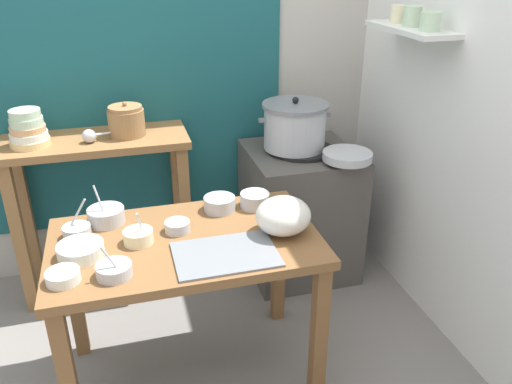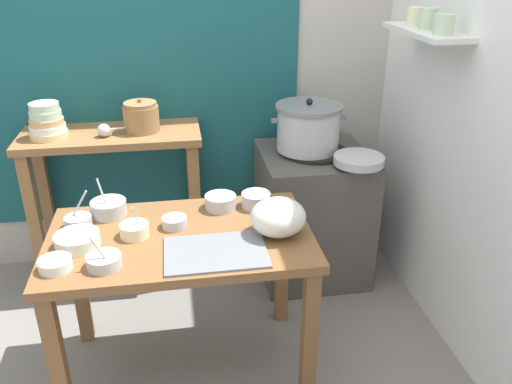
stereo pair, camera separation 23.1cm
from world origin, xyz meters
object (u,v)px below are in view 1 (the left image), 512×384
at_px(clay_pot, 126,121).
at_px(wide_pan, 347,156).
at_px(prep_bowl_1, 114,270).
at_px(back_shelf_table, 100,177).
at_px(prep_bowl_4, 177,226).
at_px(prep_bowl_5, 138,236).
at_px(prep_bowl_2, 63,276).
at_px(bowl_stack_enamel, 28,130).
at_px(prep_bowl_0, 220,203).
at_px(ladle, 91,136).
at_px(prep_bowl_8, 255,199).
at_px(stove_block, 299,211).
at_px(prep_table, 186,261).
at_px(steamer_pot, 295,126).
at_px(prep_bowl_7, 77,231).
at_px(prep_bowl_3, 106,215).
at_px(plastic_bag, 283,216).
at_px(prep_bowl_6, 81,250).
at_px(serving_tray, 226,254).

bearing_deg(clay_pot, wide_pan, -17.99).
bearing_deg(prep_bowl_1, clay_pot, 83.46).
relative_size(back_shelf_table, prep_bowl_4, 8.99).
height_order(clay_pot, prep_bowl_5, clay_pot).
relative_size(prep_bowl_2, prep_bowl_5, 0.83).
distance_m(bowl_stack_enamel, prep_bowl_0, 1.06).
height_order(ladle, prep_bowl_5, ladle).
bearing_deg(prep_bowl_8, clay_pot, 128.91).
distance_m(stove_block, prep_bowl_8, 0.76).
bearing_deg(prep_bowl_1, prep_table, 34.52).
bearing_deg(prep_bowl_0, steamer_pot, 44.23).
bearing_deg(prep_bowl_1, back_shelf_table, 92.83).
bearing_deg(clay_pot, ladle, -161.03).
bearing_deg(wide_pan, prep_bowl_4, -156.49).
distance_m(prep_bowl_2, prep_bowl_7, 0.32).
xyz_separation_m(prep_bowl_4, prep_bowl_7, (-0.40, 0.06, 0.00)).
bearing_deg(prep_bowl_3, prep_bowl_5, -59.49).
relative_size(ladle, prep_bowl_4, 2.62).
distance_m(steamer_pot, ladle, 1.08).
relative_size(steamer_pot, prep_bowl_1, 2.97).
height_order(prep_bowl_4, prep_bowl_7, prep_bowl_7).
bearing_deg(ladle, prep_bowl_1, -86.40).
bearing_deg(prep_bowl_0, wide_pan, 20.13).
height_order(back_shelf_table, prep_bowl_0, back_shelf_table).
bearing_deg(prep_bowl_7, wide_pan, 14.53).
height_order(clay_pot, plastic_bag, clay_pot).
bearing_deg(back_shelf_table, prep_table, -68.28).
height_order(wide_pan, prep_bowl_6, wide_pan).
bearing_deg(bowl_stack_enamel, clay_pot, 3.58).
relative_size(prep_table, steamer_pot, 2.67).
bearing_deg(ladle, prep_bowl_4, -65.44).
xyz_separation_m(prep_bowl_0, prep_bowl_3, (-0.50, 0.01, 0.00)).
xyz_separation_m(back_shelf_table, prep_bowl_1, (0.05, -1.05, 0.07)).
relative_size(ladle, wide_pan, 1.06).
distance_m(back_shelf_table, prep_bowl_2, 1.04).
distance_m(prep_bowl_0, prep_bowl_7, 0.62).
height_order(ladle, prep_bowl_8, ladle).
bearing_deg(prep_bowl_6, prep_bowl_0, 21.81).
relative_size(serving_tray, prep_bowl_3, 2.21).
relative_size(plastic_bag, prep_bowl_2, 1.90).
relative_size(prep_bowl_0, prep_bowl_3, 0.79).
bearing_deg(prep_bowl_3, steamer_pot, 26.30).
bearing_deg(prep_bowl_5, bowl_stack_enamel, 119.99).
distance_m(prep_table, stove_block, 1.08).
distance_m(serving_tray, prep_bowl_5, 0.37).
bearing_deg(ladle, prep_bowl_3, -85.70).
bearing_deg(prep_table, prep_bowl_1, -145.48).
bearing_deg(prep_bowl_2, ladle, 83.21).
bearing_deg(prep_bowl_2, prep_bowl_4, 29.78).
bearing_deg(ladle, prep_bowl_7, -96.73).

